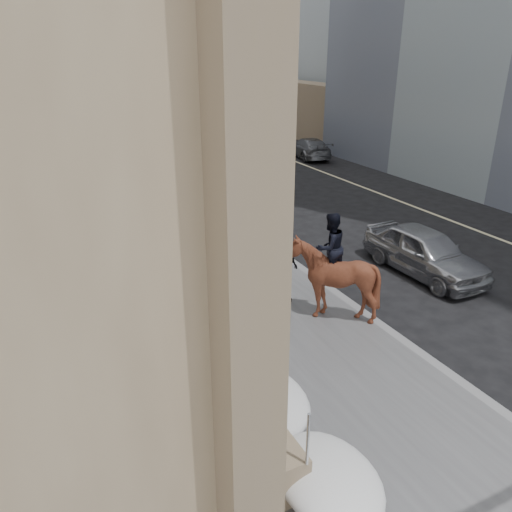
{
  "coord_description": "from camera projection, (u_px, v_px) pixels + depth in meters",
  "views": [
    {
      "loc": [
        -4.86,
        -6.58,
        6.46
      ],
      "look_at": [
        0.1,
        3.55,
        1.7
      ],
      "focal_mm": 35.0,
      "sensor_mm": 36.0,
      "label": 1
    }
  ],
  "objects": [
    {
      "name": "curb",
      "position": [
        241.0,
        226.0,
        19.24
      ],
      "size": [
        0.24,
        80.0,
        0.12
      ],
      "primitive_type": "cube",
      "color": "slate",
      "rests_on": "ground"
    },
    {
      "name": "mounted_horse_left",
      "position": [
        236.0,
        328.0,
        10.19
      ],
      "size": [
        1.38,
        2.39,
        2.62
      ],
      "rotation": [
        0.0,
        0.0,
        2.97
      ],
      "color": "#502318",
      "rests_on": "sidewalk"
    },
    {
      "name": "mounted_horse_right",
      "position": [
        331.0,
        275.0,
        12.25
      ],
      "size": [
        1.93,
        2.11,
        2.7
      ],
      "rotation": [
        0.0,
        0.0,
        3.28
      ],
      "color": "#502617",
      "rests_on": "sidewalk"
    },
    {
      "name": "car_silver",
      "position": [
        425.0,
        251.0,
        15.1
      ],
      "size": [
        1.78,
        4.24,
        1.43
      ],
      "primitive_type": "imported",
      "rotation": [
        0.0,
        0.0,
        0.02
      ],
      "color": "#97989E",
      "rests_on": "ground"
    },
    {
      "name": "streetlight_mid",
      "position": [
        203.0,
        95.0,
        20.84
      ],
      "size": [
        1.71,
        0.24,
        8.0
      ],
      "color": "#2D2D30",
      "rests_on": "ground"
    },
    {
      "name": "sidewalk",
      "position": [
        176.0,
        236.0,
        18.18
      ],
      "size": [
        5.0,
        80.0,
        0.12
      ],
      "primitive_type": "cube",
      "color": "#4C4C4E",
      "rests_on": "ground"
    },
    {
      "name": "far_podium",
      "position": [
        487.0,
        148.0,
        23.7
      ],
      "size": [
        2.0,
        80.0,
        4.0
      ],
      "primitive_type": "cube",
      "color": "#827054",
      "rests_on": "ground"
    },
    {
      "name": "car_grey",
      "position": [
        309.0,
        148.0,
        31.02
      ],
      "size": [
        2.47,
        4.48,
        1.23
      ],
      "primitive_type": "imported",
      "rotation": [
        0.0,
        0.0,
        2.96
      ],
      "color": "slate",
      "rests_on": "ground"
    },
    {
      "name": "lane_line",
      "position": [
        400.0,
        201.0,
        22.45
      ],
      "size": [
        0.15,
        70.0,
        0.01
      ],
      "primitive_type": "cube",
      "color": "#BFB78C",
      "rests_on": "ground"
    },
    {
      "name": "snow_bank",
      "position": [
        150.0,
        250.0,
        15.87
      ],
      "size": [
        1.7,
        18.1,
        0.76
      ],
      "color": "silver",
      "rests_on": "sidewalk"
    },
    {
      "name": "pedestrian",
      "position": [
        283.0,
        272.0,
        13.09
      ],
      "size": [
        1.09,
        0.65,
        1.74
      ],
      "primitive_type": "imported",
      "rotation": [
        0.0,
        0.0,
        0.23
      ],
      "color": "black",
      "rests_on": "sidewalk"
    },
    {
      "name": "ground",
      "position": [
        330.0,
        398.0,
        9.92
      ],
      "size": [
        140.0,
        140.0,
        0.0
      ],
      "primitive_type": "plane",
      "color": "black",
      "rests_on": "ground"
    },
    {
      "name": "streetlight_far",
      "position": [
        109.0,
        73.0,
        37.39
      ],
      "size": [
        1.71,
        0.24,
        8.0
      ],
      "color": "#2D2D30",
      "rests_on": "ground"
    },
    {
      "name": "traffic_signal",
      "position": [
        141.0,
        94.0,
        27.41
      ],
      "size": [
        4.1,
        0.22,
        6.0
      ],
      "color": "#2D2D30",
      "rests_on": "ground"
    }
  ]
}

